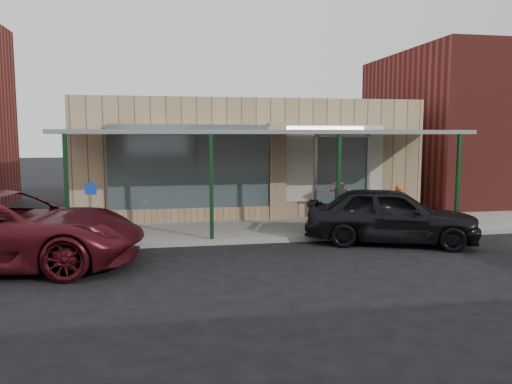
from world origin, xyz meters
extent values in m
plane|color=black|center=(0.00, 0.00, 0.00)|extent=(120.00, 120.00, 0.00)
cube|color=gray|center=(0.00, 3.60, 0.07)|extent=(40.00, 3.20, 0.15)
cube|color=tan|center=(0.00, 8.20, 2.10)|extent=(12.00, 6.00, 4.20)
cube|color=#4F5E60|center=(-2.20, 5.05, 1.90)|extent=(5.20, 0.06, 2.80)
cube|color=#4F5E60|center=(3.00, 5.18, 1.50)|extent=(1.80, 0.06, 2.80)
cube|color=tan|center=(0.70, 5.10, 1.70)|extent=(0.55, 0.30, 3.40)
cube|color=tan|center=(-2.20, 5.10, 0.35)|extent=(5.20, 0.30, 0.50)
cube|color=beige|center=(0.00, 5.17, 2.00)|extent=(9.00, 0.02, 2.60)
cube|color=white|center=(0.00, 5.14, 3.20)|extent=(7.50, 0.03, 0.10)
cube|color=slate|center=(0.00, 3.60, 3.05)|extent=(12.00, 3.00, 0.12)
cube|color=black|center=(-5.50, 2.15, 1.55)|extent=(0.10, 0.10, 2.95)
cube|color=black|center=(-1.80, 2.15, 1.55)|extent=(0.10, 0.10, 2.95)
cube|color=black|center=(1.80, 2.15, 1.55)|extent=(0.10, 0.10, 2.95)
cube|color=black|center=(5.50, 2.15, 1.55)|extent=(0.10, 0.10, 2.95)
cylinder|color=#503D20|center=(2.57, 4.31, 0.32)|extent=(0.57, 0.57, 0.35)
cylinder|color=navy|center=(2.57, 4.31, 0.63)|extent=(0.21, 0.21, 0.26)
cylinder|color=maroon|center=(2.57, 4.31, 1.00)|extent=(0.23, 0.23, 0.48)
sphere|color=gold|center=(2.57, 4.31, 1.33)|extent=(0.19, 0.19, 0.19)
cone|color=gold|center=(2.57, 4.31, 1.44)|extent=(0.31, 0.31, 0.12)
cylinder|color=#503D20|center=(4.78, 3.25, 0.35)|extent=(0.67, 0.67, 0.41)
ellipsoid|color=#FF6310|center=(4.78, 3.25, 0.69)|extent=(0.33, 0.33, 0.27)
cylinder|color=#4C471E|center=(4.78, 3.25, 0.85)|extent=(0.04, 0.04, 0.06)
cylinder|color=gray|center=(-5.00, 2.78, 0.76)|extent=(0.04, 0.04, 1.21)
cube|color=blue|center=(-5.00, 2.78, 1.52)|extent=(0.31, 0.10, 0.32)
imported|color=black|center=(3.04, 1.41, 0.78)|extent=(4.96, 3.41, 1.57)
ellipsoid|color=orange|center=(3.68, 2.20, 1.14)|extent=(0.30, 0.25, 0.39)
sphere|color=orange|center=(3.68, 2.23, 1.41)|extent=(0.22, 0.22, 0.22)
cylinder|color=#197021|center=(3.68, 2.20, 1.30)|extent=(0.15, 0.15, 0.02)
imported|color=#4E0F16|center=(-6.66, 0.62, 0.87)|extent=(6.53, 3.55, 1.74)
camera|label=1|loc=(-3.07, -11.17, 2.95)|focal=35.00mm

